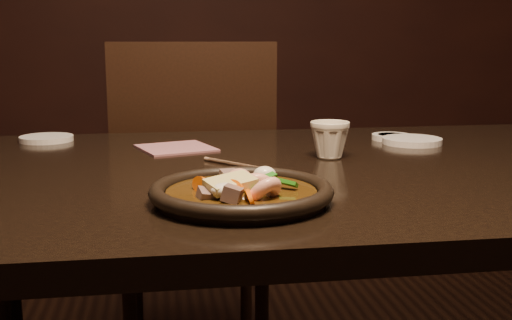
{
  "coord_description": "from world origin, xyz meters",
  "views": [
    {
      "loc": [
        -0.37,
        -1.1,
        0.98
      ],
      "look_at": [
        -0.22,
        -0.19,
        0.8
      ],
      "focal_mm": 45.0,
      "sensor_mm": 36.0,
      "label": 1
    }
  ],
  "objects": [
    {
      "name": "table",
      "position": [
        0.0,
        0.0,
        0.67
      ],
      "size": [
        1.6,
        0.9,
        0.75
      ],
      "color": "black",
      "rests_on": "floor"
    },
    {
      "name": "napkin",
      "position": [
        -0.33,
        0.21,
        0.75
      ],
      "size": [
        0.18,
        0.18,
        0.0
      ],
      "primitive_type": "cube",
      "rotation": [
        0.0,
        0.0,
        0.31
      ],
      "color": "#A4656E",
      "rests_on": "table"
    },
    {
      "name": "stirfry",
      "position": [
        -0.25,
        -0.25,
        0.77
      ],
      "size": [
        0.15,
        0.15,
        0.06
      ],
      "color": "#352109",
      "rests_on": "plate"
    },
    {
      "name": "tea_cup",
      "position": [
        -0.04,
        0.06,
        0.79
      ],
      "size": [
        0.09,
        0.09,
        0.08
      ],
      "primitive_type": "imported",
      "rotation": [
        0.0,
        0.0,
        0.31
      ],
      "color": "silver",
      "rests_on": "table"
    },
    {
      "name": "plate",
      "position": [
        -0.25,
        -0.24,
        0.76
      ],
      "size": [
        0.26,
        0.26,
        0.03
      ],
      "color": "black",
      "rests_on": "table"
    },
    {
      "name": "soy_dish",
      "position": [
        0.15,
        0.25,
        0.76
      ],
      "size": [
        0.09,
        0.09,
        0.01
      ],
      "primitive_type": "cylinder",
      "color": "white",
      "rests_on": "table"
    },
    {
      "name": "saucer_left",
      "position": [
        -0.61,
        0.35,
        0.76
      ],
      "size": [
        0.12,
        0.12,
        0.01
      ],
      "primitive_type": "cylinder",
      "color": "white",
      "rests_on": "table"
    },
    {
      "name": "saucer_right",
      "position": [
        0.18,
        0.2,
        0.76
      ],
      "size": [
        0.13,
        0.13,
        0.01
      ],
      "primitive_type": "cylinder",
      "color": "white",
      "rests_on": "table"
    },
    {
      "name": "chopsticks",
      "position": [
        -0.2,
        -0.03,
        0.75
      ],
      "size": [
        0.17,
        0.21,
        0.01
      ],
      "rotation": [
        0.0,
        0.0,
        0.67
      ],
      "color": "#9F795B",
      "rests_on": "table"
    },
    {
      "name": "chair",
      "position": [
        -0.27,
        0.69,
        0.53
      ],
      "size": [
        0.46,
        0.46,
        0.97
      ],
      "rotation": [
        0.0,
        0.0,
        3.12
      ],
      "color": "black",
      "rests_on": "floor"
    }
  ]
}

